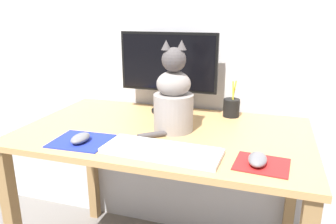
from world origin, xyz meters
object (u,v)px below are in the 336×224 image
(cat, at_px, (173,98))
(monitor, at_px, (168,68))
(pen_cup, at_px, (231,107))
(computer_mouse_right, at_px, (258,159))
(keyboard, at_px, (162,151))
(computer_mouse_left, at_px, (80,138))

(cat, bearing_deg, monitor, 93.48)
(pen_cup, bearing_deg, computer_mouse_right, -73.43)
(computer_mouse_right, relative_size, cat, 0.29)
(pen_cup, bearing_deg, cat, -127.53)
(keyboard, bearing_deg, pen_cup, 73.61)
(keyboard, distance_m, cat, 0.28)
(keyboard, xyz_separation_m, computer_mouse_left, (-0.33, -0.00, 0.01))
(keyboard, height_order, pen_cup, pen_cup)
(monitor, distance_m, pen_cup, 0.36)
(computer_mouse_right, distance_m, cat, 0.44)
(computer_mouse_left, distance_m, cat, 0.40)
(monitor, bearing_deg, keyboard, -74.94)
(cat, height_order, pen_cup, cat)
(monitor, distance_m, cat, 0.29)
(monitor, height_order, computer_mouse_right, monitor)
(computer_mouse_left, height_order, pen_cup, pen_cup)
(computer_mouse_left, xyz_separation_m, computer_mouse_right, (0.66, 0.01, 0.00))
(computer_mouse_right, height_order, pen_cup, pen_cup)
(cat, distance_m, pen_cup, 0.36)
(keyboard, height_order, cat, cat)
(monitor, height_order, cat, monitor)
(monitor, bearing_deg, pen_cup, 2.80)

